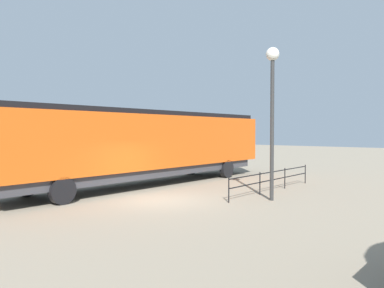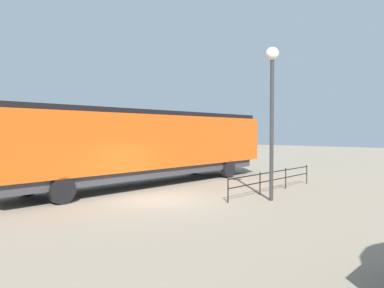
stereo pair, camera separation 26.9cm
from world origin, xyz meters
name	(u,v)px [view 2 (the right image)]	position (x,y,z in m)	size (l,w,h in m)	color
ground_plane	(159,200)	(0.00, 0.00, 0.00)	(120.00, 120.00, 0.00)	gray
locomotive	(152,143)	(-3.72, 3.11, 2.23)	(3.19, 17.67, 3.94)	#D15114
lamp_post	(272,90)	(3.60, 2.95, 4.58)	(0.55, 0.55, 6.33)	#2D2D2D
platform_fence	(274,177)	(2.52, 5.10, 0.68)	(0.05, 7.51, 1.03)	black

